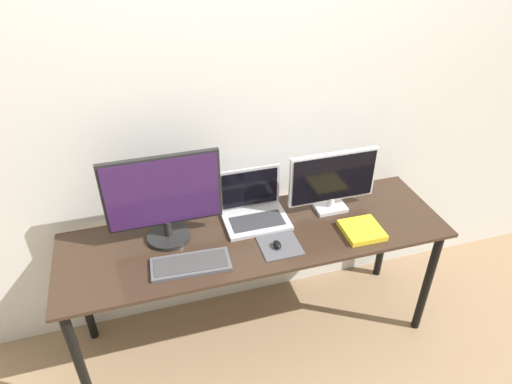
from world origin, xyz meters
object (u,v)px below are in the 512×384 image
object	(u,v)px
monitor_left	(164,198)
monitor_right	(333,180)
laptop	(253,207)
keyboard	(191,264)
mouse	(277,245)
book	(362,230)

from	to	relation	value
monitor_left	monitor_right	size ratio (longest dim) A/B	1.15
laptop	keyboard	bearing A→B (deg)	-143.77
monitor_left	mouse	size ratio (longest dim) A/B	9.38
monitor_left	monitor_right	bearing A→B (deg)	0.01
book	laptop	bearing A→B (deg)	149.92
keyboard	book	distance (m)	0.84
laptop	keyboard	world-z (taller)	laptop
keyboard	mouse	world-z (taller)	mouse
monitor_left	book	distance (m)	0.96
monitor_right	keyboard	bearing A→B (deg)	-163.82
monitor_left	monitor_right	distance (m)	0.84
keyboard	laptop	bearing A→B (deg)	36.23
laptop	keyboard	distance (m)	0.46
book	mouse	bearing A→B (deg)	178.88
laptop	monitor_right	bearing A→B (deg)	-6.56
monitor_right	book	world-z (taller)	monitor_right
monitor_right	mouse	world-z (taller)	monitor_right
monitor_right	laptop	world-z (taller)	monitor_right
book	keyboard	bearing A→B (deg)	179.83
monitor_left	keyboard	xyz separation A→B (m)	(0.07, -0.22, -0.22)
monitor_left	book	xyz separation A→B (m)	(0.91, -0.23, -0.22)
monitor_left	keyboard	distance (m)	0.32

